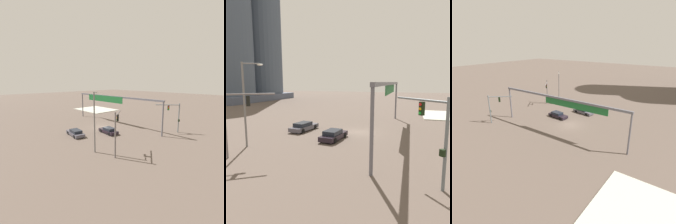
{
  "view_description": "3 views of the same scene",
  "coord_description": "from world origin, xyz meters",
  "views": [
    {
      "loc": [
        -29.79,
        24.61,
        10.4
      ],
      "look_at": [
        -1.27,
        -2.36,
        3.37
      ],
      "focal_mm": 28.15,
      "sensor_mm": 36.0,
      "label": 1
    },
    {
      "loc": [
        -28.14,
        -6.66,
        6.85
      ],
      "look_at": [
        -1.72,
        2.29,
        2.93
      ],
      "focal_mm": 34.28,
      "sensor_mm": 36.0,
      "label": 2
    },
    {
      "loc": [
        20.32,
        -30.31,
        15.98
      ],
      "look_at": [
        -0.5,
        -1.59,
        3.16
      ],
      "focal_mm": 31.21,
      "sensor_mm": 36.0,
      "label": 3
    }
  ],
  "objects": [
    {
      "name": "sedan_car_waiting_far",
      "position": [
        -1.49,
        7.5,
        0.58
      ],
      "size": [
        5.09,
        2.46,
        1.21
      ],
      "rotation": [
        0.0,
        0.0,
        -0.14
      ],
      "color": "#4D4A55",
      "rests_on": "ground"
    },
    {
      "name": "overhead_sign_gantry",
      "position": [
        0.84,
        -4.09,
        5.89
      ],
      "size": [
        26.64,
        0.43,
        6.85
      ],
      "color": "#5B5A63",
      "rests_on": "ground"
    },
    {
      "name": "sedan_car_approaching",
      "position": [
        -4.71,
        1.85,
        0.57
      ],
      "size": [
        4.65,
        2.28,
        1.21
      ],
      "rotation": [
        0.0,
        0.0,
        -0.12
      ],
      "color": "black",
      "rests_on": "ground"
    },
    {
      "name": "traffic_signal_near_corner",
      "position": [
        -13.23,
        8.12,
        4.12
      ],
      "size": [
        2.71,
        3.71,
        6.35
      ],
      "rotation": [
        0.0,
        0.0,
        -0.95
      ],
      "color": "#66605F",
      "rests_on": "ground"
    },
    {
      "name": "ground_plane",
      "position": [
        0.0,
        0.0,
        0.0
      ],
      "size": [
        239.78,
        239.78,
        0.0
      ],
      "primitive_type": "plane",
      "color": "brown"
    },
    {
      "name": "streetlamp_curved_arm",
      "position": [
        -10.21,
        9.51,
        5.06
      ],
      "size": [
        1.43,
        1.79,
        8.88
      ],
      "rotation": [
        0.0,
        0.0,
        -0.92
      ],
      "color": "slate",
      "rests_on": "ground"
    },
    {
      "name": "traffic_signal_opposite_side",
      "position": [
        -13.26,
        -8.25,
        3.93
      ],
      "size": [
        3.91,
        3.29,
        5.96
      ],
      "rotation": [
        0.0,
        0.0,
        0.73
      ],
      "color": "slate",
      "rests_on": "ground"
    }
  ]
}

